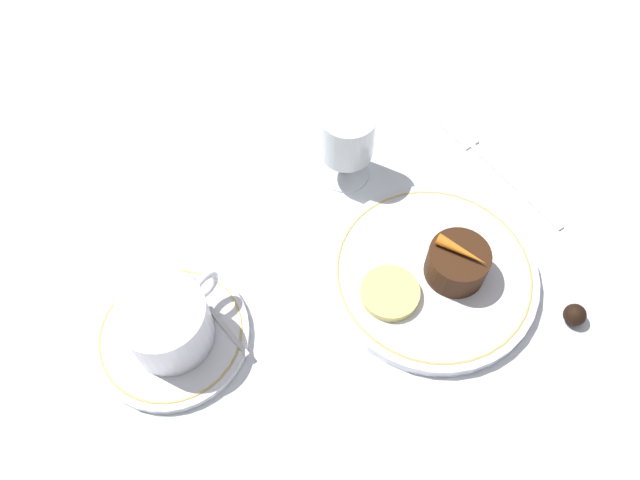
{
  "coord_description": "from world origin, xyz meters",
  "views": [
    {
      "loc": [
        -0.31,
        -0.15,
        0.61
      ],
      "look_at": [
        -0.05,
        0.08,
        0.04
      ],
      "focal_mm": 35.0,
      "sensor_mm": 36.0,
      "label": 1
    }
  ],
  "objects_px": {
    "dinner_plate": "(433,274)",
    "fork": "(488,159)",
    "wine_glass": "(347,139)",
    "coffee_cup": "(167,322)",
    "dessert_cake": "(457,263)"
  },
  "relations": [
    {
      "from": "dinner_plate",
      "to": "fork",
      "type": "relative_size",
      "value": 1.15
    },
    {
      "from": "wine_glass",
      "to": "coffee_cup",
      "type": "bearing_deg",
      "value": -179.11
    },
    {
      "from": "dinner_plate",
      "to": "wine_glass",
      "type": "height_order",
      "value": "wine_glass"
    },
    {
      "from": "coffee_cup",
      "to": "fork",
      "type": "height_order",
      "value": "coffee_cup"
    },
    {
      "from": "wine_glass",
      "to": "dessert_cake",
      "type": "xyz_separation_m",
      "value": [
        -0.03,
        -0.18,
        -0.03
      ]
    },
    {
      "from": "dinner_plate",
      "to": "coffee_cup",
      "type": "xyz_separation_m",
      "value": [
        -0.23,
        0.16,
        0.04
      ]
    },
    {
      "from": "wine_glass",
      "to": "dessert_cake",
      "type": "relative_size",
      "value": 1.56
    },
    {
      "from": "wine_glass",
      "to": "fork",
      "type": "height_order",
      "value": "wine_glass"
    },
    {
      "from": "coffee_cup",
      "to": "fork",
      "type": "bearing_deg",
      "value": -15.64
    },
    {
      "from": "dinner_plate",
      "to": "wine_glass",
      "type": "bearing_deg",
      "value": 74.32
    },
    {
      "from": "dinner_plate",
      "to": "dessert_cake",
      "type": "height_order",
      "value": "dessert_cake"
    },
    {
      "from": "fork",
      "to": "dinner_plate",
      "type": "bearing_deg",
      "value": -166.08
    },
    {
      "from": "dinner_plate",
      "to": "coffee_cup",
      "type": "relative_size",
      "value": 1.99
    },
    {
      "from": "coffee_cup",
      "to": "dessert_cake",
      "type": "height_order",
      "value": "coffee_cup"
    },
    {
      "from": "coffee_cup",
      "to": "fork",
      "type": "distance_m",
      "value": 0.43
    }
  ]
}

